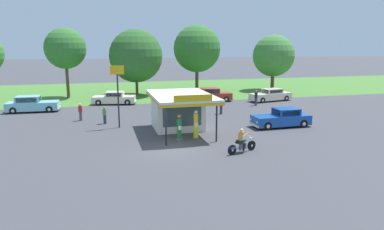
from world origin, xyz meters
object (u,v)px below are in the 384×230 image
featured_classic_sedan (282,118)px  parked_car_back_row_left (271,95)px  bystander_standing_back_lot (199,100)px  bystander_strolling_foreground (80,112)px  gas_pump_offside (196,126)px  parked_car_back_row_far_left (211,95)px  parked_car_back_row_centre_left (114,98)px  parked_car_back_row_centre (32,105)px  bystander_chatting_near_pumps (105,115)px  bystander_leaning_by_kiosk (256,97)px  roadside_pole_sign (118,86)px  bystander_admiring_sedan (221,106)px  motorcycle_with_rider (242,143)px  gas_pump_nearside (179,128)px

featured_classic_sedan → parked_car_back_row_left: 13.45m
bystander_standing_back_lot → bystander_strolling_foreground: 12.39m
gas_pump_offside → parked_car_back_row_far_left: bearing=68.7°
gas_pump_offside → parked_car_back_row_centre_left: (-5.09, 16.72, -0.31)m
parked_car_back_row_centre_left → parked_car_back_row_far_left: 11.35m
bystander_standing_back_lot → bystander_strolling_foreground: size_ratio=1.10×
parked_car_back_row_centre → bystander_chatting_near_pumps: 10.28m
gas_pump_offside → featured_classic_sedan: size_ratio=0.42×
parked_car_back_row_far_left → bystander_leaning_by_kiosk: size_ratio=3.04×
parked_car_back_row_centre_left → bystander_standing_back_lot: size_ratio=3.01×
parked_car_back_row_far_left → roadside_pole_sign: roadside_pole_sign is taller
gas_pump_offside → bystander_admiring_sedan: 9.44m
motorcycle_with_rider → bystander_standing_back_lot: 15.86m
featured_classic_sedan → roadside_pole_sign: 13.71m
parked_car_back_row_centre → parked_car_back_row_far_left: size_ratio=1.00×
motorcycle_with_rider → bystander_strolling_foreground: bearing=129.6°
featured_classic_sedan → parked_car_back_row_centre_left: featured_classic_sedan is taller
parked_car_back_row_far_left → bystander_admiring_sedan: bearing=-100.4°
featured_classic_sedan → roadside_pole_sign: roadside_pole_sign is taller
bystander_leaning_by_kiosk → motorcycle_with_rider: bearing=-117.8°
gas_pump_offside → bystander_standing_back_lot: (3.55, 11.82, -0.06)m
gas_pump_offside → parked_car_back_row_centre: size_ratio=0.41×
parked_car_back_row_centre → gas_pump_nearside: bearing=-49.4°
parked_car_back_row_far_left → motorcycle_with_rider: bearing=-102.3°
gas_pump_offside → parked_car_back_row_centre: bearing=133.4°
roadside_pole_sign → gas_pump_nearside: bearing=-51.1°
bystander_chatting_near_pumps → roadside_pole_sign: 3.36m
gas_pump_offside → featured_classic_sedan: (7.90, 1.84, -0.27)m
parked_car_back_row_centre → roadside_pole_sign: roadside_pole_sign is taller
parked_car_back_row_centre_left → bystander_leaning_by_kiosk: (15.25, -4.98, 0.26)m
gas_pump_nearside → parked_car_back_row_left: gas_pump_nearside is taller
featured_classic_sedan → bystander_chatting_near_pumps: 14.99m
parked_car_back_row_centre_left → parked_car_back_row_centre: bearing=-162.6°
motorcycle_with_rider → roadside_pole_sign: size_ratio=0.43×
gas_pump_nearside → bystander_strolling_foreground: (-7.15, 8.49, -0.03)m
parked_car_back_row_centre → parked_car_back_row_left: size_ratio=0.93×
roadside_pole_sign → parked_car_back_row_centre_left: bearing=89.5°
parked_car_back_row_centre_left → bystander_admiring_sedan: 13.09m
featured_classic_sedan → parked_car_back_row_left: size_ratio=0.90×
parked_car_back_row_centre → bystander_standing_back_lot: (16.90, -2.30, 0.17)m
bystander_leaning_by_kiosk → bystander_standing_back_lot: size_ratio=0.99×
bystander_standing_back_lot → bystander_admiring_sedan: bearing=-71.4°
gas_pump_offside → bystander_standing_back_lot: bearing=73.3°
gas_pump_offside → bystander_admiring_sedan: size_ratio=1.37×
roadside_pole_sign → bystander_chatting_near_pumps: bearing=123.0°
motorcycle_with_rider → bystander_chatting_near_pumps: bearing=127.8°
gas_pump_offside → parked_car_back_row_centre_left: size_ratio=0.41×
parked_car_back_row_centre_left → bystander_strolling_foreground: size_ratio=3.32×
gas_pump_nearside → parked_car_back_row_left: 20.25m
parked_car_back_row_centre_left → featured_classic_sedan: bearing=-48.9°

